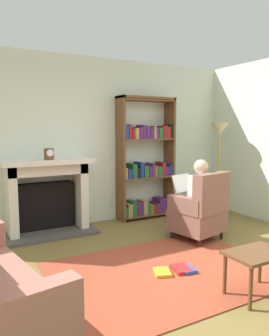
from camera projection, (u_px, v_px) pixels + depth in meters
ground at (183, 283)px, 3.35m from camera, size 14.00×14.00×0.00m
back_wall at (90, 141)px, 5.40m from camera, size 5.60×0.10×2.70m
side_wall_right at (266, 141)px, 5.54m from camera, size 0.10×5.20×2.70m
area_rug at (166, 272)px, 3.61m from camera, size 2.40×1.80×0.01m
fireplace at (47, 194)px, 4.90m from camera, size 1.34×0.64×1.12m
mantel_clock at (49, 154)px, 4.75m from camera, size 0.14×0.14×0.16m
bookshelf at (146, 162)px, 5.72m from camera, size 1.03×0.32×2.09m
armchair_reading at (201, 210)px, 4.60m from camera, size 0.76×0.75×0.97m
seated_reader at (195, 195)px, 4.67m from camera, size 0.44×0.58×1.14m
side_table at (256, 259)px, 3.06m from camera, size 0.56×0.39×0.43m
scattered_books at (177, 270)px, 3.59m from camera, size 0.47×0.32×0.04m
floor_lamp at (219, 137)px, 5.78m from camera, size 0.32×0.32×1.66m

